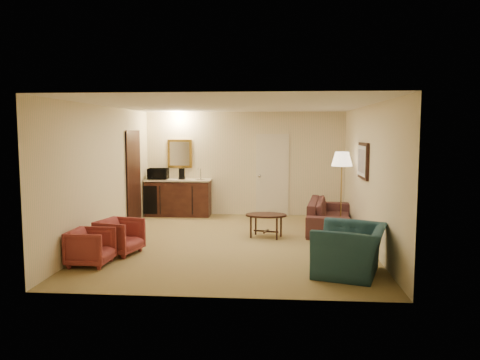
{
  "coord_description": "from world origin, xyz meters",
  "views": [
    {
      "loc": [
        0.79,
        -8.75,
        2.12
      ],
      "look_at": [
        0.07,
        0.5,
        1.15
      ],
      "focal_mm": 35.0,
      "sensor_mm": 36.0,
      "label": 1
    }
  ],
  "objects_px": {
    "teal_armchair": "(350,242)",
    "rose_chair_near": "(120,235)",
    "wetbar_cabinet": "(178,197)",
    "coffee_maker": "(182,174)",
    "floor_lamp": "(341,190)",
    "microwave": "(158,173)",
    "coffee_table": "(266,226)",
    "waste_bin": "(204,211)",
    "rose_chair_far": "(91,245)",
    "sofa": "(330,210)"
  },
  "relations": [
    {
      "from": "teal_armchair",
      "to": "rose_chair_near",
      "type": "relative_size",
      "value": 1.66
    },
    {
      "from": "wetbar_cabinet",
      "to": "coffee_maker",
      "type": "height_order",
      "value": "coffee_maker"
    },
    {
      "from": "floor_lamp",
      "to": "microwave",
      "type": "xyz_separation_m",
      "value": [
        -4.35,
        1.29,
        0.24
      ]
    },
    {
      "from": "coffee_table",
      "to": "waste_bin",
      "type": "xyz_separation_m",
      "value": [
        -1.6,
        2.18,
        -0.1
      ]
    },
    {
      "from": "rose_chair_near",
      "to": "floor_lamp",
      "type": "relative_size",
      "value": 0.4
    },
    {
      "from": "wetbar_cabinet",
      "to": "rose_chair_near",
      "type": "distance_m",
      "value": 3.73
    },
    {
      "from": "wetbar_cabinet",
      "to": "coffee_maker",
      "type": "xyz_separation_m",
      "value": [
        0.09,
        0.0,
        0.6
      ]
    },
    {
      "from": "rose_chair_far",
      "to": "coffee_maker",
      "type": "relative_size",
      "value": 2.32
    },
    {
      "from": "rose_chair_far",
      "to": "coffee_table",
      "type": "xyz_separation_m",
      "value": [
        2.73,
        2.17,
        -0.08
      ]
    },
    {
      "from": "microwave",
      "to": "coffee_maker",
      "type": "bearing_deg",
      "value": 3.08
    },
    {
      "from": "teal_armchair",
      "to": "waste_bin",
      "type": "xyz_separation_m",
      "value": [
        -2.9,
        4.5,
        -0.35
      ]
    },
    {
      "from": "teal_armchair",
      "to": "coffee_table",
      "type": "bearing_deg",
      "value": -133.2
    },
    {
      "from": "wetbar_cabinet",
      "to": "floor_lamp",
      "type": "relative_size",
      "value": 0.97
    },
    {
      "from": "coffee_table",
      "to": "teal_armchair",
      "type": "bearing_deg",
      "value": -60.66
    },
    {
      "from": "floor_lamp",
      "to": "waste_bin",
      "type": "xyz_separation_m",
      "value": [
        -3.2,
        1.25,
        -0.71
      ]
    },
    {
      "from": "coffee_maker",
      "to": "teal_armchair",
      "type": "bearing_deg",
      "value": -64.53
    },
    {
      "from": "rose_chair_far",
      "to": "waste_bin",
      "type": "distance_m",
      "value": 4.5
    },
    {
      "from": "floor_lamp",
      "to": "rose_chair_far",
      "type": "bearing_deg",
      "value": -144.33
    },
    {
      "from": "teal_armchair",
      "to": "rose_chair_near",
      "type": "bearing_deg",
      "value": -85.18
    },
    {
      "from": "sofa",
      "to": "teal_armchair",
      "type": "bearing_deg",
      "value": -172.85
    },
    {
      "from": "waste_bin",
      "to": "rose_chair_near",
      "type": "bearing_deg",
      "value": -103.87
    },
    {
      "from": "teal_armchair",
      "to": "microwave",
      "type": "bearing_deg",
      "value": -120.78
    },
    {
      "from": "rose_chair_far",
      "to": "waste_bin",
      "type": "height_order",
      "value": "rose_chair_far"
    },
    {
      "from": "coffee_maker",
      "to": "floor_lamp",
      "type": "bearing_deg",
      "value": -31.03
    },
    {
      "from": "teal_armchair",
      "to": "coffee_table",
      "type": "xyz_separation_m",
      "value": [
        -1.3,
        2.31,
        -0.25
      ]
    },
    {
      "from": "rose_chair_far",
      "to": "floor_lamp",
      "type": "bearing_deg",
      "value": -52.61
    },
    {
      "from": "sofa",
      "to": "teal_armchair",
      "type": "height_order",
      "value": "teal_armchair"
    },
    {
      "from": "teal_armchair",
      "to": "microwave",
      "type": "relative_size",
      "value": 2.28
    },
    {
      "from": "wetbar_cabinet",
      "to": "coffee_table",
      "type": "relative_size",
      "value": 2.0
    },
    {
      "from": "floor_lamp",
      "to": "microwave",
      "type": "height_order",
      "value": "floor_lamp"
    },
    {
      "from": "rose_chair_far",
      "to": "waste_bin",
      "type": "relative_size",
      "value": 2.33
    },
    {
      "from": "sofa",
      "to": "teal_armchair",
      "type": "distance_m",
      "value": 3.15
    },
    {
      "from": "coffee_table",
      "to": "coffee_maker",
      "type": "xyz_separation_m",
      "value": [
        -2.16,
        2.26,
        0.82
      ]
    },
    {
      "from": "teal_armchair",
      "to": "wetbar_cabinet",
      "type": "bearing_deg",
      "value": -124.68
    },
    {
      "from": "rose_chair_near",
      "to": "coffee_maker",
      "type": "xyz_separation_m",
      "value": [
        0.34,
        3.72,
        0.72
      ]
    },
    {
      "from": "rose_chair_near",
      "to": "microwave",
      "type": "xyz_separation_m",
      "value": [
        -0.25,
        3.68,
        0.75
      ]
    },
    {
      "from": "wetbar_cabinet",
      "to": "waste_bin",
      "type": "xyz_separation_m",
      "value": [
        0.65,
        -0.07,
        -0.32
      ]
    },
    {
      "from": "coffee_table",
      "to": "rose_chair_far",
      "type": "bearing_deg",
      "value": -141.48
    },
    {
      "from": "sofa",
      "to": "coffee_maker",
      "type": "height_order",
      "value": "coffee_maker"
    },
    {
      "from": "waste_bin",
      "to": "coffee_maker",
      "type": "height_order",
      "value": "coffee_maker"
    },
    {
      "from": "microwave",
      "to": "wetbar_cabinet",
      "type": "bearing_deg",
      "value": 3.28
    },
    {
      "from": "teal_armchair",
      "to": "coffee_maker",
      "type": "bearing_deg",
      "value": -125.45
    },
    {
      "from": "floor_lamp",
      "to": "coffee_table",
      "type": "bearing_deg",
      "value": -149.71
    },
    {
      "from": "coffee_table",
      "to": "microwave",
      "type": "xyz_separation_m",
      "value": [
        -2.75,
        2.22,
        0.85
      ]
    },
    {
      "from": "waste_bin",
      "to": "coffee_table",
      "type": "bearing_deg",
      "value": -53.78
    },
    {
      "from": "rose_chair_near",
      "to": "rose_chair_far",
      "type": "distance_m",
      "value": 0.75
    },
    {
      "from": "sofa",
      "to": "microwave",
      "type": "height_order",
      "value": "microwave"
    },
    {
      "from": "teal_armchair",
      "to": "microwave",
      "type": "xyz_separation_m",
      "value": [
        -4.05,
        4.54,
        0.6
      ]
    },
    {
      "from": "sofa",
      "to": "rose_chair_near",
      "type": "relative_size",
      "value": 3.28
    },
    {
      "from": "teal_armchair",
      "to": "rose_chair_far",
      "type": "distance_m",
      "value": 4.03
    }
  ]
}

